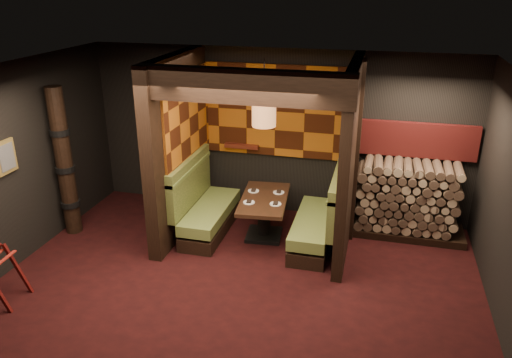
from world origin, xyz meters
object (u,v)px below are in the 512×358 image
Objects in this scene: booth_bench_left at (204,208)px; dining_table at (264,211)px; totem_column at (64,163)px; pendant_lamp at (264,111)px; firewood_stack at (411,200)px; booth_bench_right at (320,221)px.

booth_bench_left is 1.00m from dining_table.
dining_table is at bearing 10.72° from totem_column.
pendant_lamp reaches higher than firewood_stack.
pendant_lamp is 2.79m from firewood_stack.
booth_bench_right is 4.10m from totem_column.
firewood_stack is (3.25, 0.70, 0.21)m from booth_bench_left.
dining_table is 3.22m from totem_column.
totem_column is (-3.08, -0.58, 0.73)m from dining_table.
dining_table is (-0.90, 0.03, 0.05)m from booth_bench_right.
booth_bench_right is 1.17× the size of dining_table.
pendant_lamp is at bearing -90.00° from dining_table.
booth_bench_left is 0.92× the size of firewood_stack.
booth_bench_left reaches higher than dining_table.
dining_table is at bearing 177.84° from booth_bench_right.
booth_bench_right is 0.90m from dining_table.
dining_table is 0.57× the size of totem_column.
firewood_stack is (2.25, 0.72, -1.48)m from pendant_lamp.
booth_bench_right reaches higher than dining_table.
booth_bench_left is 2.30m from totem_column.
totem_column is at bearing -172.14° from booth_bench_right.
firewood_stack is at bearing 12.17° from booth_bench_left.
booth_bench_right is 1.62× the size of pendant_lamp.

